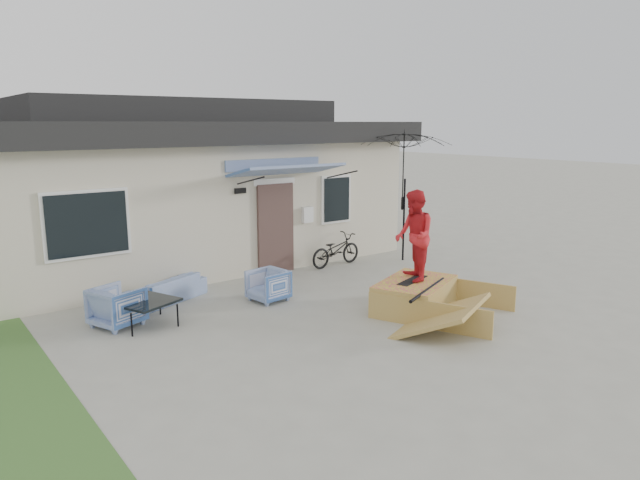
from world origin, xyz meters
TOP-DOWN VIEW (x-y plane):
  - ground at (0.00, 0.00)m, footprint 90.00×90.00m
  - house at (0.00, 7.99)m, footprint 10.80×8.49m
  - loveseat at (-1.96, 3.88)m, footprint 1.75×1.10m
  - armchair_left at (-3.19, 3.01)m, footprint 0.93×0.95m
  - armchair_right at (-0.33, 2.67)m, footprint 0.72×0.75m
  - coffee_table at (-2.77, 2.76)m, footprint 1.17×1.17m
  - bicycle at (2.53, 4.13)m, footprint 1.56×0.66m
  - patio_umbrella at (4.29, 3.56)m, footprint 2.61×2.48m
  - skate_ramp at (1.58, 0.53)m, footprint 2.40×2.70m
  - skateboard at (1.56, 0.58)m, footprint 0.90×0.48m
  - skater at (1.56, 0.58)m, footprint 0.98×1.04m

SIDE VIEW (x-z plane):
  - ground at x=0.00m, z-range 0.00..0.00m
  - coffee_table at x=-2.77m, z-range 0.00..0.44m
  - skate_ramp at x=1.58m, z-range 0.00..0.56m
  - loveseat at x=-1.96m, z-range 0.00..0.66m
  - armchair_right at x=-0.33m, z-range 0.00..0.69m
  - armchair_left at x=-3.19m, z-range 0.00..0.78m
  - bicycle at x=2.53m, z-range 0.00..0.97m
  - skateboard at x=1.56m, z-range 0.56..0.61m
  - skater at x=1.56m, z-range 0.61..2.31m
  - patio_umbrella at x=4.29m, z-range 0.65..2.85m
  - house at x=0.00m, z-range -0.11..3.99m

